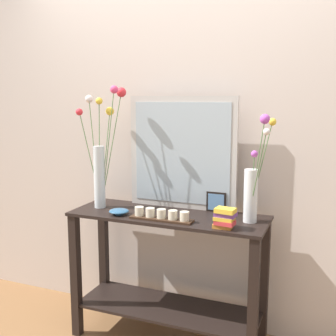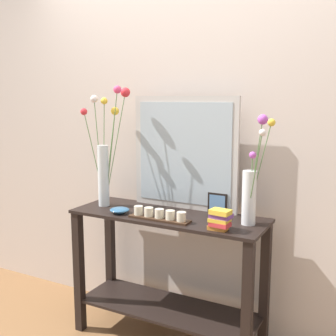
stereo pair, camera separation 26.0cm
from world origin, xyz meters
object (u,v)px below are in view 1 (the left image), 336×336
(tall_vase_left, at_px, (101,156))
(candle_tray, at_px, (161,215))
(vase_right, at_px, (253,186))
(decorative_bowl, at_px, (119,211))
(mirror_leaning, at_px, (182,153))
(console_table, at_px, (168,265))
(picture_frame_small, at_px, (216,202))
(book_stack, at_px, (225,218))

(tall_vase_left, distance_m, candle_tray, 0.60)
(tall_vase_left, relative_size, vase_right, 1.26)
(tall_vase_left, relative_size, decorative_bowl, 6.42)
(mirror_leaning, xyz_separation_m, vase_right, (0.50, -0.16, -0.15))
(console_table, relative_size, decorative_bowl, 9.95)
(tall_vase_left, bearing_deg, console_table, -0.56)
(decorative_bowl, bearing_deg, console_table, 23.27)
(candle_tray, distance_m, picture_frame_small, 0.40)
(mirror_leaning, distance_m, decorative_bowl, 0.56)
(decorative_bowl, bearing_deg, picture_frame_small, 28.05)
(vase_right, relative_size, candle_tray, 1.63)
(tall_vase_left, height_order, decorative_bowl, tall_vase_left)
(vase_right, height_order, candle_tray, vase_right)
(candle_tray, height_order, picture_frame_small, picture_frame_small)
(mirror_leaning, xyz_separation_m, book_stack, (0.38, -0.33, -0.31))
(mirror_leaning, bearing_deg, tall_vase_left, -160.07)
(mirror_leaning, bearing_deg, console_table, -97.31)
(candle_tray, relative_size, book_stack, 3.06)
(picture_frame_small, xyz_separation_m, book_stack, (0.14, -0.32, -0.00))
(tall_vase_left, distance_m, picture_frame_small, 0.82)
(console_table, xyz_separation_m, book_stack, (0.40, -0.15, 0.40))
(candle_tray, xyz_separation_m, decorative_bowl, (-0.29, 0.01, -0.01))
(tall_vase_left, distance_m, vase_right, 1.01)
(vase_right, relative_size, book_stack, 5.00)
(picture_frame_small, bearing_deg, candle_tray, -130.53)
(decorative_bowl, bearing_deg, book_stack, -2.06)
(tall_vase_left, xyz_separation_m, decorative_bowl, (0.19, -0.13, -0.33))
(mirror_leaning, xyz_separation_m, decorative_bowl, (-0.31, -0.31, -0.35))
(candle_tray, distance_m, decorative_bowl, 0.29)
(mirror_leaning, bearing_deg, picture_frame_small, -3.79)
(console_table, xyz_separation_m, picture_frame_small, (0.27, 0.17, 0.40))
(tall_vase_left, xyz_separation_m, book_stack, (0.88, -0.15, -0.29))
(tall_vase_left, distance_m, decorative_bowl, 0.40)
(decorative_bowl, bearing_deg, vase_right, 10.62)
(mirror_leaning, height_order, decorative_bowl, mirror_leaning)
(decorative_bowl, relative_size, book_stack, 0.98)
(mirror_leaning, distance_m, tall_vase_left, 0.54)
(console_table, bearing_deg, tall_vase_left, 179.44)
(console_table, distance_m, book_stack, 0.59)
(vase_right, xyz_separation_m, decorative_bowl, (-0.81, -0.15, -0.20))
(console_table, distance_m, tall_vase_left, 0.84)
(candle_tray, relative_size, decorative_bowl, 3.12)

